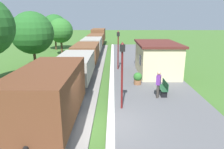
{
  "coord_description": "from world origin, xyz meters",
  "views": [
    {
      "loc": [
        0.5,
        -8.84,
        5.14
      ],
      "look_at": [
        0.43,
        4.67,
        1.4
      ],
      "focal_mm": 33.11,
      "sensor_mm": 36.0,
      "label": 1
    }
  ],
  "objects_px": {
    "station_hut": "(157,58)",
    "lamp_post_far": "(118,43)",
    "freight_train": "(89,48)",
    "tree_field_left": "(61,31)",
    "bench_near_hut": "(163,87)",
    "person_waiting": "(158,83)",
    "lamp_post_near": "(122,64)",
    "tree_trackside_far": "(32,33)",
    "potted_planter": "(138,78)",
    "tree_field_distant": "(55,27)"
  },
  "relations": [
    {
      "from": "lamp_post_far",
      "to": "person_waiting",
      "type": "bearing_deg",
      "value": -72.41
    },
    {
      "from": "person_waiting",
      "to": "lamp_post_near",
      "type": "xyz_separation_m",
      "value": [
        -2.35,
        -1.62,
        1.62
      ]
    },
    {
      "from": "freight_train",
      "to": "lamp_post_near",
      "type": "bearing_deg",
      "value": -76.99
    },
    {
      "from": "person_waiting",
      "to": "tree_trackside_far",
      "type": "height_order",
      "value": "tree_trackside_far"
    },
    {
      "from": "lamp_post_far",
      "to": "freight_train",
      "type": "bearing_deg",
      "value": 121.08
    },
    {
      "from": "bench_near_hut",
      "to": "potted_planter",
      "type": "xyz_separation_m",
      "value": [
        -1.44,
        2.09,
        0.0
      ]
    },
    {
      "from": "tree_trackside_far",
      "to": "potted_planter",
      "type": "bearing_deg",
      "value": -31.91
    },
    {
      "from": "freight_train",
      "to": "station_hut",
      "type": "bearing_deg",
      "value": -46.08
    },
    {
      "from": "lamp_post_near",
      "to": "station_hut",
      "type": "bearing_deg",
      "value": 65.7
    },
    {
      "from": "potted_planter",
      "to": "lamp_post_near",
      "type": "bearing_deg",
      "value": -107.83
    },
    {
      "from": "lamp_post_far",
      "to": "bench_near_hut",
      "type": "bearing_deg",
      "value": -67.58
    },
    {
      "from": "station_hut",
      "to": "lamp_post_far",
      "type": "bearing_deg",
      "value": 157.0
    },
    {
      "from": "freight_train",
      "to": "potted_planter",
      "type": "relative_size",
      "value": 42.79
    },
    {
      "from": "bench_near_hut",
      "to": "station_hut",
      "type": "bearing_deg",
      "value": 83.64
    },
    {
      "from": "lamp_post_near",
      "to": "tree_field_left",
      "type": "relative_size",
      "value": 0.73
    },
    {
      "from": "tree_trackside_far",
      "to": "lamp_post_near",
      "type": "bearing_deg",
      "value": -50.58
    },
    {
      "from": "tree_field_left",
      "to": "lamp_post_near",
      "type": "bearing_deg",
      "value": -67.09
    },
    {
      "from": "station_hut",
      "to": "potted_planter",
      "type": "height_order",
      "value": "station_hut"
    },
    {
      "from": "freight_train",
      "to": "lamp_post_far",
      "type": "height_order",
      "value": "lamp_post_far"
    },
    {
      "from": "tree_field_distant",
      "to": "station_hut",
      "type": "bearing_deg",
      "value": -49.92
    },
    {
      "from": "person_waiting",
      "to": "lamp_post_far",
      "type": "relative_size",
      "value": 0.46
    },
    {
      "from": "bench_near_hut",
      "to": "tree_field_left",
      "type": "xyz_separation_m",
      "value": [
        -10.49,
        15.95,
        2.68
      ]
    },
    {
      "from": "lamp_post_near",
      "to": "tree_trackside_far",
      "type": "relative_size",
      "value": 0.64
    },
    {
      "from": "lamp_post_far",
      "to": "station_hut",
      "type": "bearing_deg",
      "value": -23.0
    },
    {
      "from": "station_hut",
      "to": "lamp_post_far",
      "type": "height_order",
      "value": "lamp_post_far"
    },
    {
      "from": "tree_field_distant",
      "to": "freight_train",
      "type": "bearing_deg",
      "value": -53.36
    },
    {
      "from": "bench_near_hut",
      "to": "freight_train",
      "type": "bearing_deg",
      "value": 116.48
    },
    {
      "from": "lamp_post_near",
      "to": "person_waiting",
      "type": "bearing_deg",
      "value": 34.64
    },
    {
      "from": "freight_train",
      "to": "tree_field_left",
      "type": "bearing_deg",
      "value": 140.68
    },
    {
      "from": "person_waiting",
      "to": "lamp_post_near",
      "type": "relative_size",
      "value": 0.46
    },
    {
      "from": "bench_near_hut",
      "to": "tree_field_distant",
      "type": "distance_m",
      "value": 24.93
    },
    {
      "from": "person_waiting",
      "to": "potted_planter",
      "type": "bearing_deg",
      "value": -46.24
    },
    {
      "from": "person_waiting",
      "to": "tree_trackside_far",
      "type": "distance_m",
      "value": 14.36
    },
    {
      "from": "bench_near_hut",
      "to": "tree_field_distant",
      "type": "bearing_deg",
      "value": 120.96
    },
    {
      "from": "freight_train",
      "to": "bench_near_hut",
      "type": "relative_size",
      "value": 26.13
    },
    {
      "from": "freight_train",
      "to": "lamp_post_near",
      "type": "relative_size",
      "value": 10.59
    },
    {
      "from": "freight_train",
      "to": "station_hut",
      "type": "distance_m",
      "value": 9.8
    },
    {
      "from": "station_hut",
      "to": "potted_planter",
      "type": "relative_size",
      "value": 6.33
    },
    {
      "from": "tree_field_left",
      "to": "tree_trackside_far",
      "type": "bearing_deg",
      "value": -97.35
    },
    {
      "from": "lamp_post_far",
      "to": "tree_trackside_far",
      "type": "relative_size",
      "value": 0.64
    },
    {
      "from": "potted_planter",
      "to": "lamp_post_near",
      "type": "distance_m",
      "value": 4.95
    },
    {
      "from": "bench_near_hut",
      "to": "tree_field_left",
      "type": "bearing_deg",
      "value": 123.32
    },
    {
      "from": "lamp_post_far",
      "to": "tree_trackside_far",
      "type": "bearing_deg",
      "value": 170.16
    },
    {
      "from": "freight_train",
      "to": "tree_trackside_far",
      "type": "xyz_separation_m",
      "value": [
        -5.27,
        -4.11,
        2.12
      ]
    },
    {
      "from": "bench_near_hut",
      "to": "tree_field_distant",
      "type": "xyz_separation_m",
      "value": [
        -12.74,
        21.24,
        2.86
      ]
    },
    {
      "from": "station_hut",
      "to": "tree_field_distant",
      "type": "height_order",
      "value": "tree_field_distant"
    },
    {
      "from": "tree_field_left",
      "to": "tree_field_distant",
      "type": "xyz_separation_m",
      "value": [
        -2.26,
        5.29,
        0.19
      ]
    },
    {
      "from": "station_hut",
      "to": "lamp_post_far",
      "type": "distance_m",
      "value": 3.89
    },
    {
      "from": "station_hut",
      "to": "potted_planter",
      "type": "bearing_deg",
      "value": -121.82
    },
    {
      "from": "lamp_post_far",
      "to": "tree_field_left",
      "type": "distance_m",
      "value": 11.93
    }
  ]
}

